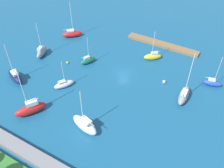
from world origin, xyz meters
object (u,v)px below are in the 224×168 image
at_px(pier_dock, 162,45).
at_px(sailboat_white_outer_mooring, 64,84).
at_px(sailboat_green_lone_south, 88,60).
at_px(sailboat_blue_near_pier, 212,83).
at_px(sailboat_gray_mid_basin, 184,95).
at_px(sailboat_yellow_east_end, 153,56).
at_px(sailboat_red_west_end, 31,109).
at_px(sailboat_red_lone_north, 72,34).
at_px(mooring_buoy_white, 164,82).
at_px(mooring_buoy_yellow, 67,63).
at_px(sailboat_gray_far_north, 42,52).
at_px(sailboat_white_center_basin, 85,124).
at_px(sailboat_navy_along_channel, 15,76).

height_order(pier_dock, sailboat_white_outer_mooring, sailboat_white_outer_mooring).
relative_size(sailboat_green_lone_south, sailboat_blue_near_pier, 0.95).
bearing_deg(sailboat_gray_mid_basin, pier_dock, 31.07).
relative_size(sailboat_gray_mid_basin, sailboat_yellow_east_end, 1.43).
xyz_separation_m(sailboat_red_west_end, sailboat_red_lone_north, (12.29, -32.58, -0.31)).
relative_size(sailboat_red_west_end, sailboat_red_lone_north, 1.10).
distance_m(mooring_buoy_white, mooring_buoy_yellow, 28.34).
distance_m(sailboat_green_lone_south, mooring_buoy_white, 22.67).
height_order(sailboat_yellow_east_end, sailboat_gray_far_north, sailboat_gray_far_north).
xyz_separation_m(sailboat_blue_near_pier, sailboat_white_center_basin, (20.93, 28.56, 0.54)).
relative_size(sailboat_white_outer_mooring, mooring_buoy_white, 9.07).
distance_m(sailboat_yellow_east_end, mooring_buoy_yellow, 25.30).
bearing_deg(sailboat_red_lone_north, sailboat_blue_near_pier, -44.75).
relative_size(sailboat_green_lone_south, mooring_buoy_white, 9.78).
bearing_deg(sailboat_gray_mid_basin, sailboat_yellow_east_end, 46.05).
xyz_separation_m(sailboat_white_outer_mooring, mooring_buoy_yellow, (5.50, -8.58, -0.60)).
xyz_separation_m(sailboat_blue_near_pier, mooring_buoy_white, (11.33, 5.36, -0.48)).
height_order(sailboat_gray_mid_basin, mooring_buoy_yellow, sailboat_gray_mid_basin).
xyz_separation_m(sailboat_white_outer_mooring, sailboat_yellow_east_end, (-15.34, -22.90, 0.17)).
bearing_deg(pier_dock, sailboat_navy_along_channel, 51.71).
bearing_deg(mooring_buoy_yellow, sailboat_white_outer_mooring, 122.66).
height_order(sailboat_navy_along_channel, sailboat_red_lone_north, sailboat_red_lone_north).
relative_size(sailboat_red_lone_north, mooring_buoy_white, 13.65).
xyz_separation_m(sailboat_white_center_basin, sailboat_gray_far_north, (27.36, -16.81, -0.17)).
bearing_deg(sailboat_white_center_basin, sailboat_white_outer_mooring, -20.68).
bearing_deg(sailboat_yellow_east_end, pier_dock, -127.38).
bearing_deg(sailboat_blue_near_pier, sailboat_yellow_east_end, 158.49).
bearing_deg(sailboat_green_lone_south, sailboat_red_lone_north, 79.59).
bearing_deg(sailboat_yellow_east_end, sailboat_red_west_end, 25.83).
bearing_deg(mooring_buoy_white, sailboat_red_lone_north, -11.18).
bearing_deg(sailboat_gray_mid_basin, mooring_buoy_white, 60.21).
distance_m(sailboat_gray_far_north, mooring_buoy_white, 37.52).
bearing_deg(sailboat_red_lone_north, sailboat_green_lone_south, -79.86).
bearing_deg(sailboat_red_lone_north, sailboat_red_west_end, -112.07).
bearing_deg(sailboat_red_west_end, sailboat_green_lone_south, -150.37).
height_order(sailboat_blue_near_pier, mooring_buoy_yellow, sailboat_blue_near_pier).
distance_m(sailboat_red_west_end, mooring_buoy_white, 34.51).
height_order(sailboat_gray_far_north, mooring_buoy_yellow, sailboat_gray_far_north).
distance_m(sailboat_white_outer_mooring, sailboat_green_lone_south, 11.69).
bearing_deg(mooring_buoy_white, sailboat_gray_far_north, 9.82).
xyz_separation_m(sailboat_gray_mid_basin, sailboat_green_lone_south, (28.81, -0.48, -0.27)).
bearing_deg(mooring_buoy_white, sailboat_blue_near_pier, -154.68).
height_order(sailboat_blue_near_pier, sailboat_navy_along_channel, sailboat_navy_along_channel).
height_order(sailboat_white_center_basin, sailboat_gray_far_north, sailboat_white_center_basin).
height_order(sailboat_red_lone_north, mooring_buoy_yellow, sailboat_red_lone_north).
relative_size(sailboat_white_center_basin, sailboat_red_lone_north, 0.91).
height_order(sailboat_green_lone_south, sailboat_white_center_basin, sailboat_white_center_basin).
xyz_separation_m(sailboat_white_outer_mooring, sailboat_gray_mid_basin, (-28.53, -11.21, 0.38)).
height_order(sailboat_white_outer_mooring, sailboat_gray_mid_basin, sailboat_gray_mid_basin).
bearing_deg(sailboat_red_lone_north, sailboat_gray_far_north, -139.24).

